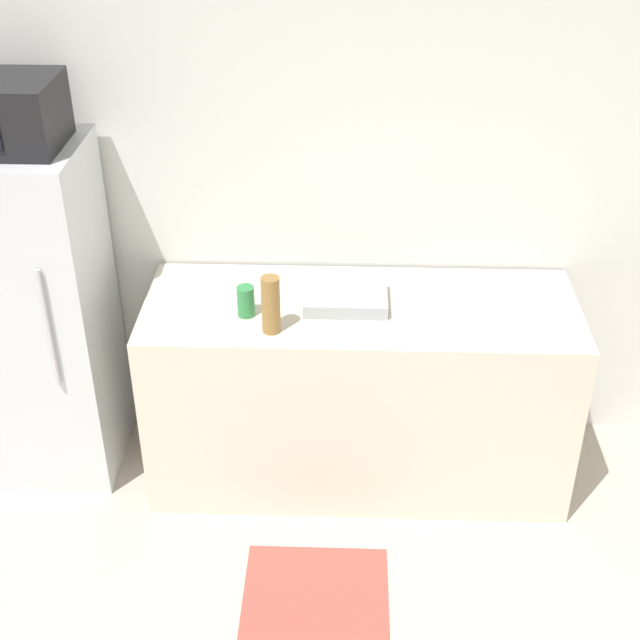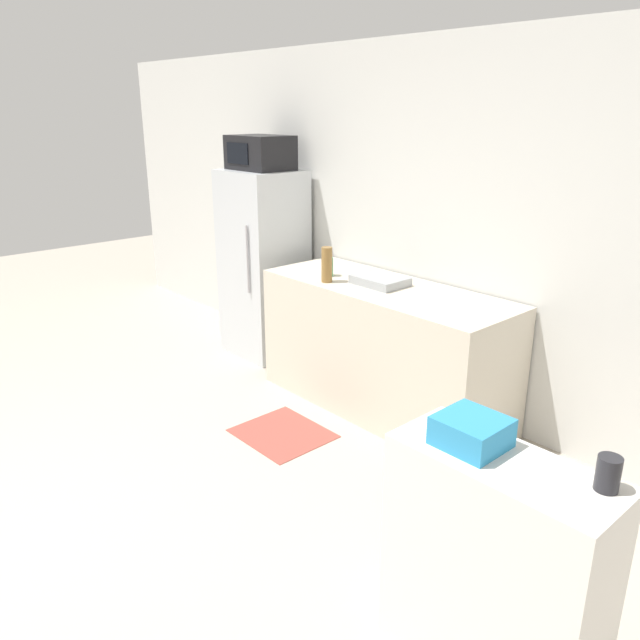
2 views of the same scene
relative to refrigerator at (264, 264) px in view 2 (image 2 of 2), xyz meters
The scene contains 11 objects.
wall_back 1.43m from the refrigerator, 15.33° to the left, with size 8.00×0.06×2.60m, color silver.
refrigerator is the anchor object (origin of this frame).
microwave 0.95m from the refrigerator, 109.53° to the right, with size 0.53×0.39×0.28m.
counter 1.53m from the refrigerator, ahead, with size 1.92×0.71×0.93m, color beige.
sink_basin 1.43m from the refrigerator, ahead, with size 0.36×0.27×0.06m, color #9EA3A8.
bottle_tall 1.17m from the refrigerator, 13.37° to the right, with size 0.08×0.08×0.25m, color olive.
bottle_short 1.02m from the refrigerator, ahead, with size 0.08×0.08×0.14m, color #2D7F42.
shelf_cabinet 3.65m from the refrigerator, 23.51° to the right, with size 0.82×0.35×0.95m, color white.
basket 3.51m from the refrigerator, 24.46° to the right, with size 0.24×0.23×0.11m, color #2D8EC6.
jar 3.90m from the refrigerator, 20.44° to the right, with size 0.08×0.08×0.12m, color #232328.
kitchen_rug 1.77m from the refrigerator, 33.10° to the right, with size 0.61×0.54×0.01m, color #99473D.
Camera 2 is at (3.02, -0.48, 2.13)m, focal length 35.00 mm.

